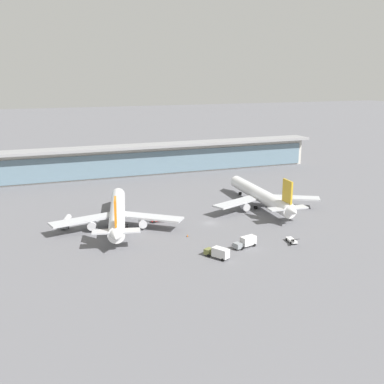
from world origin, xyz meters
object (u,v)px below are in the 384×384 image
airliner_centre_stand (261,195)px  service_truck_near_nose_red (157,220)px  service_truck_under_wing_white (292,240)px  service_truck_mid_apron_grey (66,221)px  airliner_left_stand (117,213)px  service_truck_on_taxiway_grey (246,242)px  safety_cone_alpha (187,236)px  service_truck_by_tail_olive (218,252)px

airliner_centre_stand → service_truck_near_nose_red: (-41.65, -3.18, -3.86)m
service_truck_under_wing_white → service_truck_mid_apron_grey: (-60.86, 40.40, 0.90)m
service_truck_near_nose_red → service_truck_under_wing_white: bearing=-46.9°
airliner_left_stand → airliner_centre_stand: same height
service_truck_under_wing_white → service_truck_mid_apron_grey: size_ratio=0.78×
service_truck_near_nose_red → service_truck_on_taxiway_grey: (17.13, -32.04, 0.88)m
safety_cone_alpha → service_truck_under_wing_white: bearing=-30.9°
airliner_centre_stand → service_truck_near_nose_red: size_ratio=8.16×
service_truck_near_nose_red → service_truck_by_tail_olive: 37.39m
service_truck_near_nose_red → service_truck_under_wing_white: 46.16m
service_truck_mid_apron_grey → service_truck_under_wing_white: bearing=-33.6°
airliner_centre_stand → safety_cone_alpha: 42.81m
service_truck_under_wing_white → service_truck_on_taxiway_grey: service_truck_on_taxiway_grey is taller
service_truck_on_taxiway_grey → airliner_centre_stand: bearing=55.2°
service_truck_by_tail_olive → safety_cone_alpha: size_ratio=10.70×
service_truck_on_taxiway_grey → safety_cone_alpha: bearing=131.1°
airliner_centre_stand → service_truck_under_wing_white: airliner_centre_stand is taller
airliner_centre_stand → service_truck_by_tail_olive: airliner_centre_stand is taller
airliner_left_stand → service_truck_near_nose_red: (13.60, 0.09, -3.86)m
service_truck_mid_apron_grey → safety_cone_alpha: service_truck_mid_apron_grey is taller
airliner_left_stand → service_truck_on_taxiway_grey: (30.74, -31.95, -2.98)m
service_truck_on_taxiway_grey → service_truck_under_wing_white: bearing=-6.6°
service_truck_on_taxiway_grey → service_truck_near_nose_red: bearing=118.1°
service_truck_near_nose_red → service_truck_on_taxiway_grey: 36.35m
airliner_centre_stand → service_truck_under_wing_white: 38.45m
airliner_left_stand → service_truck_mid_apron_grey: 17.38m
service_truck_near_nose_red → service_truck_by_tail_olive: (6.09, -36.88, 0.88)m
service_truck_under_wing_white → safety_cone_alpha: bearing=149.1°
service_truck_near_nose_red → safety_cone_alpha: 18.00m
safety_cone_alpha → service_truck_mid_apron_grey: bearing=144.4°
service_truck_by_tail_olive → service_truck_on_taxiway_grey: 12.05m
service_truck_mid_apron_grey → service_truck_on_taxiway_grey: 60.49m
airliner_left_stand → airliner_centre_stand: 55.35m
airliner_left_stand → airliner_centre_stand: bearing=3.4°
airliner_centre_stand → service_truck_mid_apron_grey: airliner_centre_stand is taller
service_truck_under_wing_white → service_truck_by_tail_olive: bearing=-172.9°
airliner_left_stand → service_truck_under_wing_white: airliner_left_stand is taller
safety_cone_alpha → service_truck_on_taxiway_grey: bearing=-48.9°
service_truck_mid_apron_grey → safety_cone_alpha: size_ratio=12.68×
safety_cone_alpha → service_truck_near_nose_red: bearing=104.1°
airliner_left_stand → service_truck_on_taxiway_grey: 44.43m
service_truck_mid_apron_grey → safety_cone_alpha: (33.72, -24.13, -1.39)m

